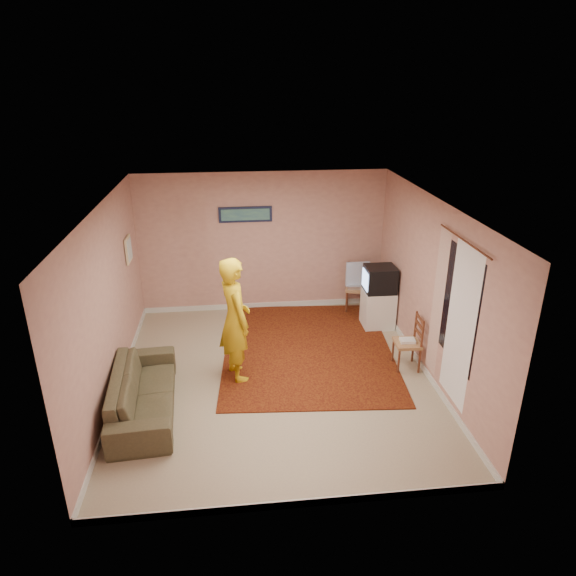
{
  "coord_description": "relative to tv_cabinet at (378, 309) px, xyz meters",
  "views": [
    {
      "loc": [
        -0.54,
        -6.49,
        4.14
      ],
      "look_at": [
        0.25,
        0.6,
        1.18
      ],
      "focal_mm": 32.0,
      "sensor_mm": 36.0,
      "label": 1
    }
  ],
  "objects": [
    {
      "name": "picture_back",
      "position": [
        -2.25,
        0.98,
        1.51
      ],
      "size": [
        0.95,
        0.04,
        0.28
      ],
      "color": "#121732",
      "rests_on": "wall_back"
    },
    {
      "name": "crt_tv",
      "position": [
        -0.01,
        0.0,
        0.56
      ],
      "size": [
        0.53,
        0.47,
        0.45
      ],
      "rotation": [
        0.0,
        0.0,
        -0.0
      ],
      "color": "black",
      "rests_on": "tv_cabinet"
    },
    {
      "name": "baseboard_left",
      "position": [
        -4.19,
        -1.49,
        -0.29
      ],
      "size": [
        0.02,
        5.0,
        0.1
      ],
      "primitive_type": "cube",
      "color": "silver",
      "rests_on": "ground"
    },
    {
      "name": "ground",
      "position": [
        -1.95,
        -1.49,
        -0.34
      ],
      "size": [
        5.0,
        5.0,
        0.0
      ],
      "primitive_type": "plane",
      "color": "tan",
      "rests_on": "ground"
    },
    {
      "name": "baseboard_right",
      "position": [
        0.29,
        -1.49,
        -0.29
      ],
      "size": [
        0.02,
        5.0,
        0.1
      ],
      "primitive_type": "cube",
      "color": "silver",
      "rests_on": "ground"
    },
    {
      "name": "curtain_rod",
      "position": [
        0.25,
        -2.39,
        1.98
      ],
      "size": [
        0.02,
        1.4,
        0.02
      ],
      "primitive_type": "cylinder",
      "rotation": [
        1.57,
        0.0,
        0.0
      ],
      "color": "#592D1A",
      "rests_on": "wall_right"
    },
    {
      "name": "blue_throw",
      "position": [
        -0.21,
        0.71,
        0.39
      ],
      "size": [
        0.44,
        0.06,
        0.46
      ],
      "primitive_type": "cube",
      "color": "#88A4DE",
      "rests_on": "chair_a"
    },
    {
      "name": "wall_front",
      "position": [
        -1.95,
        -3.99,
        0.96
      ],
      "size": [
        4.5,
        0.02,
        2.6
      ],
      "primitive_type": "cube",
      "color": "tan",
      "rests_on": "ground"
    },
    {
      "name": "chair_a",
      "position": [
        -0.21,
        0.71,
        0.22
      ],
      "size": [
        0.5,
        0.48,
        0.49
      ],
      "rotation": [
        0.0,
        0.0,
        -0.27
      ],
      "color": "#AB7A53",
      "rests_on": "ground"
    },
    {
      "name": "wall_back",
      "position": [
        -1.95,
        1.01,
        0.96
      ],
      "size": [
        4.5,
        0.02,
        2.6
      ],
      "primitive_type": "cube",
      "color": "tan",
      "rests_on": "ground"
    },
    {
      "name": "curtain_sheer",
      "position": [
        0.28,
        -2.54,
        0.91
      ],
      "size": [
        0.01,
        0.75,
        2.1
      ],
      "primitive_type": "cube",
      "color": "white",
      "rests_on": "wall_right"
    },
    {
      "name": "curtain_floral",
      "position": [
        0.26,
        -1.84,
        0.91
      ],
      "size": [
        0.01,
        0.35,
        2.1
      ],
      "primitive_type": "cube",
      "color": "beige",
      "rests_on": "wall_right"
    },
    {
      "name": "wall_left",
      "position": [
        -4.2,
        -1.49,
        0.96
      ],
      "size": [
        0.02,
        5.0,
        2.6
      ],
      "primitive_type": "cube",
      "color": "tan",
      "rests_on": "ground"
    },
    {
      "name": "baseboard_front",
      "position": [
        -1.95,
        -3.98,
        -0.29
      ],
      "size": [
        4.5,
        0.02,
        0.1
      ],
      "primitive_type": "cube",
      "color": "silver",
      "rests_on": "ground"
    },
    {
      "name": "person",
      "position": [
        -2.51,
        -1.38,
        0.59
      ],
      "size": [
        0.64,
        0.79,
        1.86
      ],
      "primitive_type": "imported",
      "rotation": [
        0.0,
        0.0,
        1.9
      ],
      "color": "gold",
      "rests_on": "ground"
    },
    {
      "name": "tv_cabinet",
      "position": [
        0.0,
        0.0,
        0.0
      ],
      "size": [
        0.53,
        0.48,
        0.67
      ],
      "primitive_type": "cube",
      "color": "silver",
      "rests_on": "ground"
    },
    {
      "name": "ceiling",
      "position": [
        -1.95,
        -1.49,
        2.26
      ],
      "size": [
        4.5,
        5.0,
        0.02
      ],
      "primitive_type": "cube",
      "color": "white",
      "rests_on": "wall_back"
    },
    {
      "name": "window",
      "position": [
        0.29,
        -2.39,
        1.11
      ],
      "size": [
        0.01,
        1.1,
        1.5
      ],
      "primitive_type": "cube",
      "color": "black",
      "rests_on": "wall_right"
    },
    {
      "name": "game_console",
      "position": [
        0.05,
        -1.43,
        0.13
      ],
      "size": [
        0.23,
        0.18,
        0.05
      ],
      "primitive_type": "cube",
      "rotation": [
        0.0,
        0.0,
        -0.08
      ],
      "color": "white",
      "rests_on": "chair_b"
    },
    {
      "name": "dvd_player",
      "position": [
        -0.21,
        0.71,
        0.16
      ],
      "size": [
        0.4,
        0.3,
        0.06
      ],
      "primitive_type": "cube",
      "rotation": [
        0.0,
        0.0,
        -0.1
      ],
      "color": "silver",
      "rests_on": "chair_a"
    },
    {
      "name": "area_rug",
      "position": [
        -1.36,
        -0.72,
        -0.33
      ],
      "size": [
        2.92,
        3.54,
        0.02
      ],
      "primitive_type": "cube",
      "rotation": [
        0.0,
        0.0,
        -0.08
      ],
      "color": "black",
      "rests_on": "ground"
    },
    {
      "name": "baseboard_back",
      "position": [
        -1.95,
        1.0,
        -0.29
      ],
      "size": [
        4.5,
        0.02,
        0.1
      ],
      "primitive_type": "cube",
      "color": "silver",
      "rests_on": "ground"
    },
    {
      "name": "picture_left",
      "position": [
        -4.17,
        0.11,
        1.21
      ],
      "size": [
        0.04,
        0.38,
        0.42
      ],
      "color": "beige",
      "rests_on": "wall_left"
    },
    {
      "name": "chair_b",
      "position": [
        0.05,
        -1.43,
        0.19
      ],
      "size": [
        0.39,
        0.4,
        0.47
      ],
      "rotation": [
        0.0,
        0.0,
        -1.61
      ],
      "color": "#AB7A53",
      "rests_on": "ground"
    },
    {
      "name": "sofa",
      "position": [
        -3.75,
        -2.09,
        -0.05
      ],
      "size": [
        0.91,
        2.03,
        0.58
      ],
      "primitive_type": "imported",
      "rotation": [
        0.0,
        0.0,
        1.64
      ],
      "color": "#4B442D",
      "rests_on": "ground"
    },
    {
      "name": "wall_right",
      "position": [
        0.3,
        -1.49,
        0.96
      ],
      "size": [
        0.02,
        5.0,
        2.6
      ],
      "primitive_type": "cube",
      "color": "tan",
      "rests_on": "ground"
    }
  ]
}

